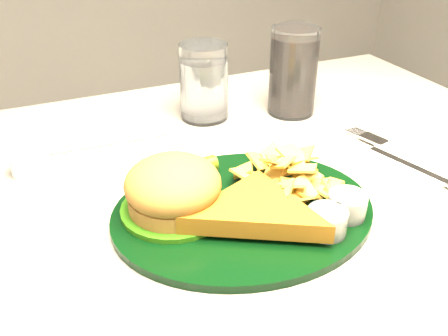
% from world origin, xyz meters
% --- Properties ---
extents(dinner_plate, '(0.35, 0.30, 0.07)m').
position_xyz_m(dinner_plate, '(0.03, -0.07, 0.79)').
color(dinner_plate, black).
rests_on(dinner_plate, table).
extents(water_glass, '(0.09, 0.09, 0.13)m').
position_xyz_m(water_glass, '(0.10, 0.22, 0.82)').
color(water_glass, white).
rests_on(water_glass, table).
extents(cola_glass, '(0.10, 0.10, 0.15)m').
position_xyz_m(cola_glass, '(0.25, 0.18, 0.83)').
color(cola_glass, black).
rests_on(cola_glass, table).
extents(fork_napkin, '(0.18, 0.22, 0.01)m').
position_xyz_m(fork_napkin, '(0.30, -0.06, 0.76)').
color(fork_napkin, white).
rests_on(fork_napkin, table).
extents(ramekin, '(0.05, 0.05, 0.03)m').
position_xyz_m(ramekin, '(-0.21, 0.14, 0.76)').
color(ramekin, white).
rests_on(ramekin, table).
extents(wrapped_straw, '(0.19, 0.07, 0.01)m').
position_xyz_m(wrapped_straw, '(-0.07, 0.18, 0.75)').
color(wrapped_straw, silver).
rests_on(wrapped_straw, table).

